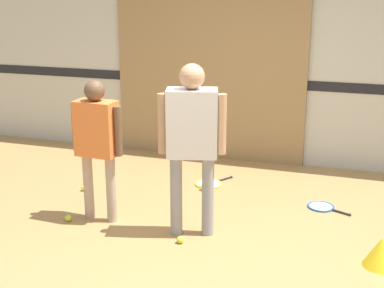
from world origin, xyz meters
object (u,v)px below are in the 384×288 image
(tennis_ball_near_instructor, at_px, (180,240))
(training_cone, at_px, (381,252))
(tennis_ball_by_spare_racket, at_px, (203,187))
(racket_second_spare, at_px, (322,207))
(tennis_ball_stray_right, at_px, (68,218))
(tennis_ball_stray_left, at_px, (84,188))
(racket_spare_on_floor, at_px, (210,183))
(person_instructor, at_px, (192,132))
(person_student_left, at_px, (97,136))

(tennis_ball_near_instructor, height_order, training_cone, training_cone)
(tennis_ball_near_instructor, distance_m, tennis_ball_by_spare_racket, 1.29)
(racket_second_spare, height_order, tennis_ball_near_instructor, tennis_ball_near_instructor)
(racket_second_spare, xyz_separation_m, tennis_ball_near_instructor, (-1.14, -1.19, 0.02))
(racket_second_spare, xyz_separation_m, tennis_ball_stray_right, (-2.33, -1.09, 0.02))
(training_cone, bearing_deg, tennis_ball_stray_left, 166.72)
(racket_spare_on_floor, height_order, tennis_ball_stray_right, tennis_ball_stray_right)
(racket_second_spare, xyz_separation_m, tennis_ball_stray_left, (-2.57, -0.33, 0.02))
(tennis_ball_near_instructor, bearing_deg, training_cone, 4.11)
(person_instructor, bearing_deg, person_student_left, 162.28)
(person_instructor, distance_m, tennis_ball_stray_right, 1.55)
(tennis_ball_by_spare_racket, height_order, tennis_ball_stray_left, same)
(person_instructor, distance_m, racket_second_spare, 1.76)
(tennis_ball_by_spare_racket, distance_m, tennis_ball_stray_left, 1.33)
(racket_spare_on_floor, bearing_deg, tennis_ball_near_instructor, -140.25)
(racket_spare_on_floor, relative_size, racket_second_spare, 1.08)
(tennis_ball_stray_right, bearing_deg, training_cone, 0.43)
(person_student_left, height_order, training_cone, person_student_left)
(training_cone, bearing_deg, tennis_ball_by_spare_racket, 148.07)
(racket_spare_on_floor, height_order, tennis_ball_stray_left, tennis_ball_stray_left)
(racket_spare_on_floor, bearing_deg, person_student_left, -177.50)
(person_student_left, distance_m, training_cone, 2.69)
(racket_spare_on_floor, distance_m, tennis_ball_stray_left, 1.42)
(tennis_ball_stray_right, height_order, training_cone, training_cone)
(tennis_ball_by_spare_racket, xyz_separation_m, tennis_ball_stray_right, (-1.01, -1.18, 0.00))
(tennis_ball_near_instructor, bearing_deg, person_student_left, 165.02)
(racket_second_spare, relative_size, training_cone, 1.72)
(person_student_left, bearing_deg, racket_spare_on_floor, 61.74)
(person_instructor, bearing_deg, tennis_ball_near_instructor, -116.59)
(tennis_ball_by_spare_racket, relative_size, tennis_ball_stray_right, 1.00)
(tennis_ball_near_instructor, relative_size, tennis_ball_stray_left, 1.00)
(person_student_left, relative_size, tennis_ball_stray_right, 20.84)
(racket_second_spare, height_order, training_cone, training_cone)
(racket_spare_on_floor, distance_m, racket_second_spare, 1.33)
(person_instructor, xyz_separation_m, tennis_ball_stray_left, (-1.47, 0.64, -0.94))
(person_instructor, xyz_separation_m, tennis_ball_stray_right, (-1.23, -0.11, -0.94))
(tennis_ball_by_spare_racket, bearing_deg, racket_second_spare, -3.93)
(training_cone, bearing_deg, person_instructor, 176.82)
(person_instructor, distance_m, tennis_ball_by_spare_racket, 1.44)
(tennis_ball_stray_left, bearing_deg, person_student_left, -49.45)
(racket_spare_on_floor, xyz_separation_m, tennis_ball_stray_left, (-1.28, -0.62, 0.02))
(person_instructor, bearing_deg, training_cone, -19.04)
(person_student_left, height_order, tennis_ball_stray_right, person_student_left)
(tennis_ball_stray_right, bearing_deg, racket_spare_on_floor, 53.18)
(tennis_ball_stray_right, bearing_deg, tennis_ball_by_spare_racket, 49.31)
(training_cone, bearing_deg, racket_second_spare, 116.99)
(racket_spare_on_floor, distance_m, tennis_ball_near_instructor, 1.49)
(person_instructor, relative_size, racket_spare_on_floor, 2.97)
(person_instructor, xyz_separation_m, tennis_ball_by_spare_racket, (-0.21, 1.07, -0.94))
(racket_second_spare, bearing_deg, person_instructor, -114.77)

